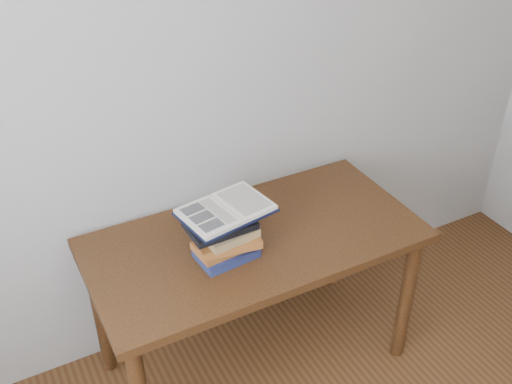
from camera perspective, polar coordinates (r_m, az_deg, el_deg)
desk at (r=2.41m, az=-0.08°, el=-6.12°), size 1.31×0.65×0.70m
book_stack at (r=2.20m, az=-3.04°, el=-4.12°), size 0.27×0.21×0.19m
open_book at (r=2.14m, az=-2.88°, el=-1.72°), size 0.35×0.27×0.03m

